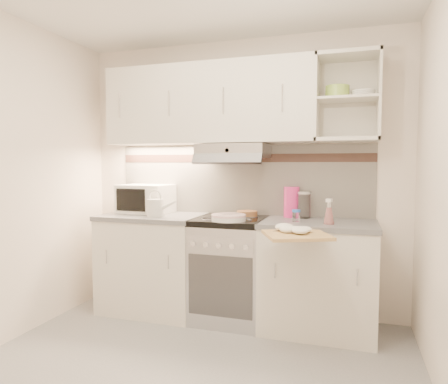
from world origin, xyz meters
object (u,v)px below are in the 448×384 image
Objects in this scene: electric_range at (230,269)px; plate_stack at (229,218)px; spray_bottle at (329,214)px; microwave at (146,199)px; cutting_board at (297,235)px; watering_can at (156,207)px; pink_pitcher at (292,202)px; glass_jar at (304,205)px.

plate_stack reaches higher than electric_range.
electric_range is at bearing -174.94° from spray_bottle.
cutting_board is at bearing -18.98° from microwave.
watering_can is at bearing -165.95° from spray_bottle.
pink_pitcher reaches higher than cutting_board.
cutting_board is (0.64, -0.52, 0.42)m from electric_range.
electric_range is at bearing -152.62° from pink_pitcher.
plate_stack is at bearing -162.45° from spray_bottle.
watering_can is 1.19m from pink_pitcher.
watering_can is at bearing -165.42° from glass_jar.
electric_range is at bearing 117.36° from cutting_board.
spray_bottle is 0.46m from cutting_board.
pink_pitcher is at bearing 19.05° from watering_can.
spray_bottle is (0.79, 0.06, 0.06)m from plate_stack.
watering_can is 0.68m from plate_stack.
plate_stack is 1.33× the size of spray_bottle.
glass_jar is at bearing 16.95° from electric_range.
spray_bottle reaches higher than cutting_board.
glass_jar is 0.72m from cutting_board.
watering_can is 1.01× the size of plate_stack.
microwave reaches higher than plate_stack.
spray_bottle is at bearing 4.19° from plate_stack.
microwave reaches higher than electric_range.
microwave is 1.84× the size of pink_pitcher.
pink_pitcher is 0.63× the size of cutting_board.
pink_pitcher is 0.75m from cutting_board.
electric_range is 0.85m from watering_can.
plate_stack is at bearing -134.88° from pink_pitcher.
cutting_board is at bearing -87.53° from glass_jar.
spray_bottle reaches higher than electric_range.
spray_bottle is at bearing -38.30° from pink_pitcher.
electric_range is 3.34× the size of pink_pitcher.
microwave is 1.17× the size of cutting_board.
microwave is at bearing -170.94° from pink_pitcher.
pink_pitcher is at bearing 7.15° from microwave.
electric_range is at bearing -163.05° from glass_jar.
pink_pitcher is 0.47m from spray_bottle.
pink_pitcher reaches higher than watering_can.
spray_bottle is (1.48, 0.02, -0.00)m from watering_can.
pink_pitcher is (0.50, 0.20, 0.58)m from electric_range.
microwave and pink_pitcher have the same top height.
spray_bottle is at bearing 40.34° from cutting_board.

